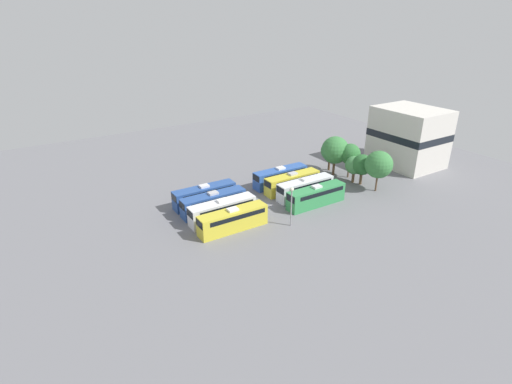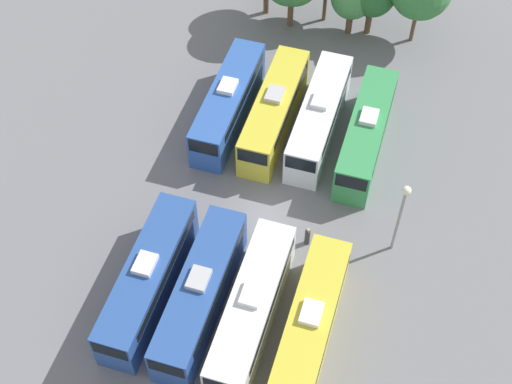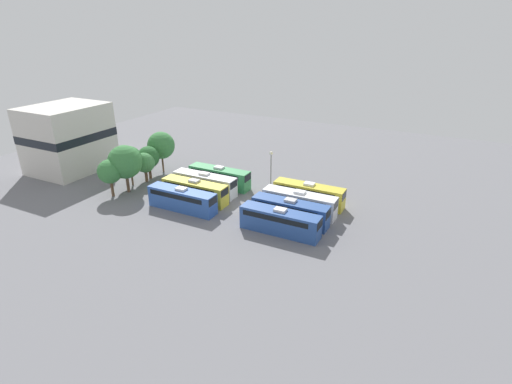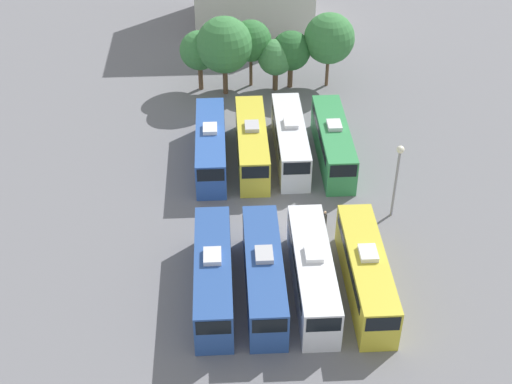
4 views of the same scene
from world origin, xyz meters
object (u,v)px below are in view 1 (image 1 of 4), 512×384
object	(u,v)px
bus_3	(233,219)
depot_building	(409,137)
tree_0	(330,151)
tree_1	(335,150)
tree_3	(354,165)
bus_1	(214,202)
bus_5	(292,182)
worker_person	(264,210)
light_pole	(292,199)
bus_7	(316,195)
tree_2	(350,154)
bus_0	(205,195)
bus_4	(280,176)
tree_5	(379,165)
bus_6	(305,188)
bus_2	(223,210)
tree_4	(362,165)

from	to	relation	value
bus_3	depot_building	xyz separation A→B (m)	(-5.41, 46.46, 4.44)
tree_0	tree_1	xyz separation A→B (m)	(2.49, -1.02, 1.03)
bus_3	tree_3	size ratio (longest dim) A/B	2.07
tree_1	depot_building	xyz separation A→B (m)	(3.68, 17.69, 0.94)
bus_1	bus_5	size ratio (longest dim) A/B	1.00
bus_3	worker_person	world-z (taller)	bus_3
light_pole	tree_1	bearing A→B (deg)	121.82
bus_7	tree_2	size ratio (longest dim) A/B	1.59
bus_0	tree_3	size ratio (longest dim) A/B	2.07
bus_4	tree_3	size ratio (longest dim) A/B	2.07
light_pole	bus_5	bearing A→B (deg)	141.87
tree_0	tree_5	distance (m)	12.98
bus_4	worker_person	distance (m)	12.93
depot_building	tree_2	bearing A→B (deg)	-93.62
tree_0	bus_1	bearing A→B (deg)	-81.19
bus_3	bus_5	world-z (taller)	same
bus_0	bus_1	bearing A→B (deg)	-0.62
tree_1	tree_3	world-z (taller)	tree_1
light_pole	depot_building	distance (m)	39.33
bus_1	tree_5	size ratio (longest dim) A/B	1.43
bus_1	bus_5	xyz separation A→B (m)	(-0.01, 16.38, 0.00)
bus_1	tree_1	distance (m)	28.83
bus_5	bus_0	bearing A→B (deg)	-101.95
tree_0	tree_1	world-z (taller)	tree_1
bus_6	tree_1	distance (m)	13.46
bus_4	worker_person	world-z (taller)	bus_4
bus_6	depot_building	distance (m)	29.88
bus_0	tree_1	xyz separation A→B (m)	(1.38, 28.50, 3.50)
bus_2	bus_6	size ratio (longest dim) A/B	1.00
bus_1	bus_7	distance (m)	17.65
worker_person	bus_7	bearing A→B (deg)	78.47
bus_1	depot_building	xyz separation A→B (m)	(1.59, 46.23, 4.44)
tree_3	tree_5	bearing A→B (deg)	6.06
tree_1	tree_3	size ratio (longest dim) A/B	1.50
bus_1	tree_4	world-z (taller)	tree_4
light_pole	tree_5	world-z (taller)	tree_5
bus_0	bus_3	bearing A→B (deg)	-1.46
bus_2	bus_5	distance (m)	16.80
light_pole	tree_2	bearing A→B (deg)	114.55
bus_4	bus_0	bearing A→B (deg)	-89.59
depot_building	tree_4	bearing A→B (deg)	-79.90
tree_3	bus_6	bearing A→B (deg)	-88.32
tree_4	bus_6	bearing A→B (deg)	-95.36
light_pole	tree_2	world-z (taller)	tree_2
tree_1	tree_2	bearing A→B (deg)	30.44
tree_0	tree_2	distance (m)	5.22
bus_6	tree_5	world-z (taller)	tree_5
tree_4	tree_5	size ratio (longest dim) A/B	0.78
tree_0	depot_building	world-z (taller)	depot_building
tree_2	tree_4	xyz separation A→B (m)	(4.00, -0.57, -0.91)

